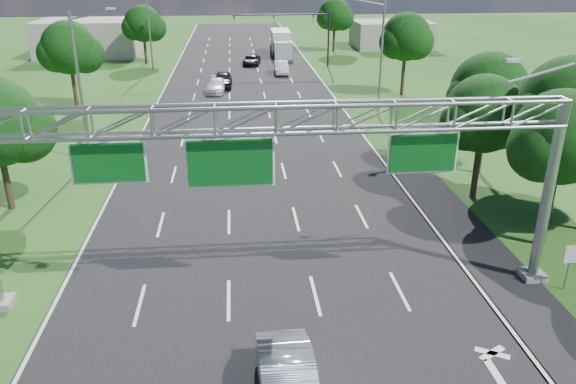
{
  "coord_description": "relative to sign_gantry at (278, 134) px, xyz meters",
  "views": [
    {
      "loc": [
        -1.23,
        -8.25,
        12.96
      ],
      "look_at": [
        0.97,
        14.76,
        3.38
      ],
      "focal_mm": 35.0,
      "sensor_mm": 36.0,
      "label": 1
    }
  ],
  "objects": [
    {
      "name": "traffic_signal",
      "position": [
        7.15,
        53.0,
        -1.72
      ],
      "size": [
        12.21,
        0.24,
        7.0
      ],
      "color": "black",
      "rests_on": "ground"
    },
    {
      "name": "car_queue_b",
      "position": [
        0.82,
        55.36,
        -6.26
      ],
      "size": [
        2.68,
        4.78,
        1.26
      ],
      "primitive_type": "imported",
      "rotation": [
        0.0,
        0.0,
        -0.13
      ],
      "color": "black",
      "rests_on": "ground"
    },
    {
      "name": "car_queue_c",
      "position": [
        -2.83,
        41.64,
        -6.07
      ],
      "size": [
        2.09,
        4.89,
        1.65
      ],
      "primitive_type": "imported",
      "rotation": [
        0.0,
        0.0,
        -0.03
      ],
      "color": "black",
      "rests_on": "ground"
    },
    {
      "name": "tree_cluster_right",
      "position": [
        14.47,
        7.19,
        -1.58
      ],
      "size": [
        9.91,
        14.6,
        8.68
      ],
      "color": "#2D2116",
      "rests_on": "ground"
    },
    {
      "name": "building_left",
      "position": [
        -22.33,
        66.0,
        -4.39
      ],
      "size": [
        14.0,
        10.0,
        5.0
      ],
      "primitive_type": "cube",
      "color": "#A49B8A",
      "rests_on": "ground"
    },
    {
      "name": "regulatory_sign",
      "position": [
        12.07,
        -1.02,
        -5.38
      ],
      "size": [
        0.6,
        0.08,
        2.1
      ],
      "color": "gray",
      "rests_on": "ground"
    },
    {
      "name": "road",
      "position": [
        -0.33,
        18.0,
        -6.89
      ],
      "size": [
        18.0,
        180.0,
        0.02
      ],
      "primitive_type": "cube",
      "color": "black",
      "rests_on": "ground"
    },
    {
      "name": "ground",
      "position": [
        -0.33,
        18.0,
        -6.89
      ],
      "size": [
        220.0,
        220.0,
        0.0
      ],
      "primitive_type": "plane",
      "color": "#1E4D17",
      "rests_on": "ground"
    },
    {
      "name": "box_truck",
      "position": [
        5.43,
        63.49,
        -5.25
      ],
      "size": [
        2.77,
        9.09,
        3.43
      ],
      "rotation": [
        0.0,
        0.0,
        -0.02
      ],
      "color": "silver",
      "rests_on": "ground"
    },
    {
      "name": "building_right",
      "position": [
        23.67,
        70.0,
        -4.89
      ],
      "size": [
        12.0,
        9.0,
        4.0
      ],
      "primitive_type": "cube",
      "color": "#A49B8A",
      "rests_on": "ground"
    },
    {
      "name": "tree_verge_re",
      "position": [
        13.75,
        66.04,
        -1.7
      ],
      "size": [
        5.76,
        4.8,
        7.84
      ],
      "color": "#2D2116",
      "rests_on": "ground"
    },
    {
      "name": "road_flare",
      "position": [
        9.87,
        2.0,
        -6.89
      ],
      "size": [
        3.0,
        30.0,
        0.02
      ],
      "primitive_type": "cube",
      "color": "black",
      "rests_on": "ground"
    },
    {
      "name": "tree_verge_rd",
      "position": [
        15.75,
        36.04,
        -1.26
      ],
      "size": [
        5.76,
        4.8,
        8.28
      ],
      "color": "#2D2116",
      "rests_on": "ground"
    },
    {
      "name": "tree_verge_lc",
      "position": [
        -13.25,
        58.04,
        -1.92
      ],
      "size": [
        5.76,
        4.8,
        7.62
      ],
      "color": "#2D2116",
      "rests_on": "ground"
    },
    {
      "name": "car_queue_d",
      "position": [
        4.2,
        48.78,
        -6.14
      ],
      "size": [
        1.68,
        4.59,
        1.5
      ],
      "primitive_type": "imported",
      "rotation": [
        0.0,
        0.0,
        -0.02
      ],
      "color": "silver",
      "rests_on": "ground"
    },
    {
      "name": "streetlight_r_mid",
      "position": [
        10.97,
        28.0,
        -1.31
      ],
      "size": [
        2.97,
        0.22,
        10.16
      ],
      "color": "gray",
      "rests_on": "ground"
    },
    {
      "name": "sign_gantry",
      "position": [
        0.0,
        0.0,
        0.0
      ],
      "size": [
        23.5,
        1.0,
        9.56
      ],
      "color": "gray",
      "rests_on": "ground"
    },
    {
      "name": "tree_verge_lb",
      "position": [
        -16.25,
        33.04,
        -1.48
      ],
      "size": [
        5.76,
        4.8,
        8.06
      ],
      "color": "#2D2116",
      "rests_on": "ground"
    },
    {
      "name": "streetlight_l_far",
      "position": [
        -11.63,
        53.0,
        -1.31
      ],
      "size": [
        2.97,
        0.22,
        10.16
      ],
      "color": "gray",
      "rests_on": "ground"
    },
    {
      "name": "streetlight_l_near",
      "position": [
        -11.63,
        18.0,
        -1.31
      ],
      "size": [
        2.97,
        0.22,
        10.16
      ],
      "color": "gray",
      "rests_on": "ground"
    },
    {
      "name": "car_queue_a",
      "position": [
        -3.5,
        39.23,
        -6.21
      ],
      "size": [
        2.45,
        4.88,
        1.36
      ],
      "primitive_type": "imported",
      "rotation": [
        0.0,
        0.0,
        -0.12
      ],
      "color": "white",
      "rests_on": "ground"
    }
  ]
}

